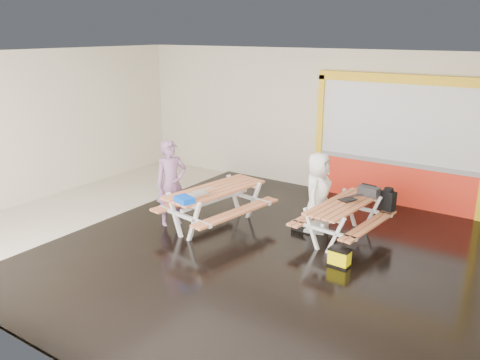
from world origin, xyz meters
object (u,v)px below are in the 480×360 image
Objects in this scene: dark_case at (304,226)px; picnic_table_right at (344,212)px; person_left at (171,184)px; fluke_bag at (339,258)px; toolbox at (369,191)px; backpack at (388,200)px; blue_pouch at (185,200)px; picnic_table_left at (215,198)px; laptop_right at (350,198)px; person_right at (318,194)px; laptop_left at (200,192)px.

picnic_table_right is at bearing 1.74° from dark_case.
fluke_bag is (3.64, 0.15, -0.71)m from person_left.
backpack is at bearing 28.00° from toolbox.
blue_pouch is at bearing -135.56° from toolbox.
toolbox is 0.92× the size of backpack.
fluke_bag is at bearing -69.48° from picnic_table_right.
picnic_table_right is at bearing 20.68° from picnic_table_left.
laptop_right is at bearing -111.73° from toolbox.
person_left is at bearing -152.98° from dark_case.
picnic_table_right is 0.64m from person_right.
person_left is 1.07m from blue_pouch.
dark_case is (-0.21, -0.12, -0.69)m from person_right.
person_left is at bearing 171.33° from laptop_left.
backpack reaches higher than fluke_bag.
picnic_table_left reaches higher than dark_case.
picnic_table_right is at bearing -101.85° from laptop_right.
toolbox reaches higher than dark_case.
picnic_table_left is 1.01m from blue_pouch.
laptop_left is at bearing 120.95° from person_right.
laptop_left is at bearing -147.10° from laptop_right.
blue_pouch is (-2.39, -2.05, 0.10)m from laptop_right.
toolbox reaches higher than laptop_right.
fluke_bag reaches higher than dark_case.
toolbox is (0.83, 0.57, 0.05)m from person_right.
laptop_left is at bearing -149.75° from picnic_table_right.
fluke_bag is at bearing -41.65° from dark_case.
blue_pouch is 3.99m from backpack.
laptop_left reaches higher than dark_case.
picnic_table_right is 1.02m from backpack.
person_right is (2.63, 1.35, -0.10)m from person_left.
person_right reaches higher than picnic_table_right.
backpack is (3.79, 2.10, -0.21)m from person_left.
toolbox is (2.59, 2.54, -0.05)m from blue_pouch.
person_right reaches higher than toolbox.
laptop_right is at bearing -91.12° from person_right.
person_right is 0.64m from laptop_right.
fluke_bag is at bearing 15.30° from blue_pouch.
blue_pouch reaches higher than picnic_table_left.
picnic_table_left is 1.33× the size of person_left.
picnic_table_right is 2.77m from laptop_left.
laptop_right is at bearing 32.90° from laptop_left.
dark_case is (-1.37, -0.87, -0.58)m from backpack.
person_left is at bearing -150.92° from toolbox.
picnic_table_right is at bearing -107.35° from person_right.
person_left is at bearing -156.28° from laptop_right.
person_right is 2.63m from blue_pouch.
picnic_table_right is 5.74× the size of blue_pouch.
laptop_left is 1.11× the size of toolbox.
laptop_left reaches higher than picnic_table_right.
person_right is at bearing -145.33° from toolbox.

